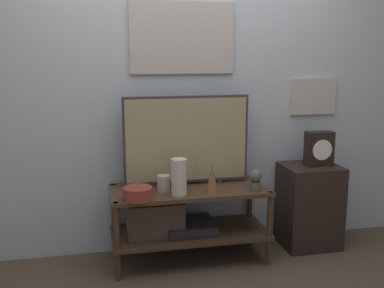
# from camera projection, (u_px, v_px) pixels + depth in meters

# --- Properties ---
(ground_plane) EXTENTS (12.00, 12.00, 0.00)m
(ground_plane) POSITION_uv_depth(u_px,v_px,m) (198.00, 277.00, 3.11)
(ground_plane) COLOR #4C3D2D
(wall_back) EXTENTS (6.40, 0.08, 2.70)m
(wall_back) POSITION_uv_depth(u_px,v_px,m) (182.00, 76.00, 3.40)
(wall_back) COLOR #B2BCC6
(wall_back) RESTS_ON ground_plane
(media_console) EXTENTS (1.15, 0.49, 0.55)m
(media_console) POSITION_uv_depth(u_px,v_px,m) (177.00, 216.00, 3.30)
(media_console) COLOR #422D1E
(media_console) RESTS_ON ground_plane
(television) EXTENTS (0.94, 0.05, 0.67)m
(television) POSITION_uv_depth(u_px,v_px,m) (186.00, 140.00, 3.31)
(television) COLOR #333338
(television) RESTS_ON media_console
(vase_tall_ceramic) EXTENTS (0.11, 0.11, 0.26)m
(vase_tall_ceramic) POSITION_uv_depth(u_px,v_px,m) (179.00, 177.00, 3.10)
(vase_tall_ceramic) COLOR beige
(vase_tall_ceramic) RESTS_ON media_console
(vase_wide_bowl) EXTENTS (0.20, 0.20, 0.09)m
(vase_wide_bowl) POSITION_uv_depth(u_px,v_px,m) (137.00, 193.00, 3.02)
(vase_wide_bowl) COLOR brown
(vase_wide_bowl) RESTS_ON media_console
(vase_slim_bronze) EXTENTS (0.10, 0.10, 0.21)m
(vase_slim_bronze) POSITION_uv_depth(u_px,v_px,m) (212.00, 179.00, 3.13)
(vase_slim_bronze) COLOR brown
(vase_slim_bronze) RESTS_ON media_console
(candle_jar) EXTENTS (0.09, 0.09, 0.12)m
(candle_jar) POSITION_uv_depth(u_px,v_px,m) (164.00, 183.00, 3.20)
(candle_jar) COLOR #C1B29E
(candle_jar) RESTS_ON media_console
(decorative_bust) EXTENTS (0.09, 0.09, 0.16)m
(decorative_bust) POSITION_uv_depth(u_px,v_px,m) (255.00, 179.00, 3.21)
(decorative_bust) COLOR #4C5647
(decorative_bust) RESTS_ON media_console
(side_table) EXTENTS (0.44, 0.38, 0.66)m
(side_table) POSITION_uv_depth(u_px,v_px,m) (309.00, 206.00, 3.58)
(side_table) COLOR black
(side_table) RESTS_ON ground_plane
(mantel_clock) EXTENTS (0.21, 0.11, 0.27)m
(mantel_clock) POSITION_uv_depth(u_px,v_px,m) (319.00, 149.00, 3.49)
(mantel_clock) COLOR black
(mantel_clock) RESTS_ON side_table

